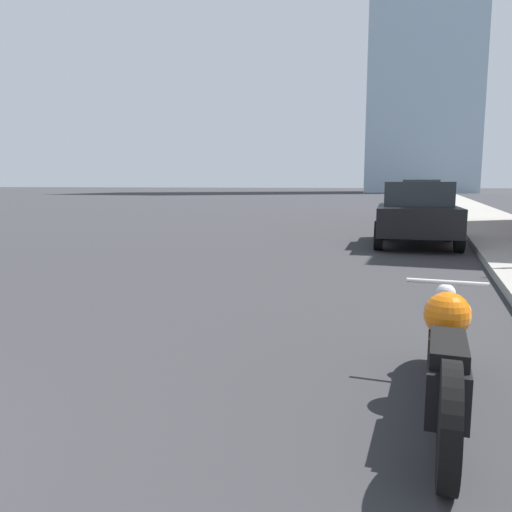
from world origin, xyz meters
The scene contains 4 objects.
sidewalk centered at (6.13, 40.00, 0.07)m, with size 2.68×240.00×0.15m.
motorcycle centered at (3.88, 3.25, 0.40)m, with size 0.62×2.39×0.80m.
parked_car_black centered at (3.46, 13.10, 0.82)m, with size 2.20×3.94×1.61m.
parked_car_white centered at (3.38, 24.34, 0.88)m, with size 2.11×4.10×1.75m.
Camera 1 is at (3.71, -0.24, 1.56)m, focal length 35.00 mm.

